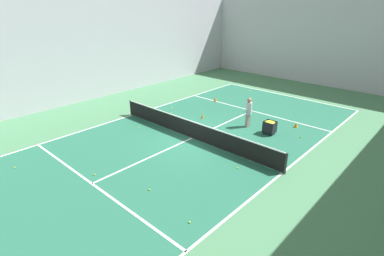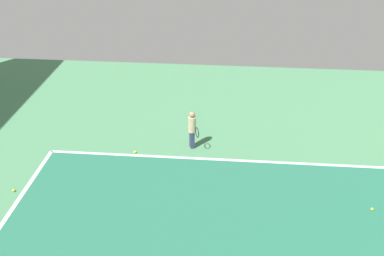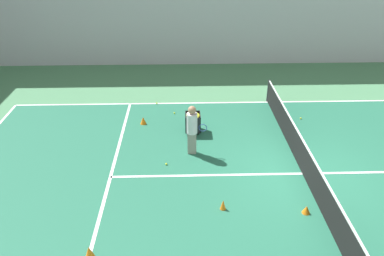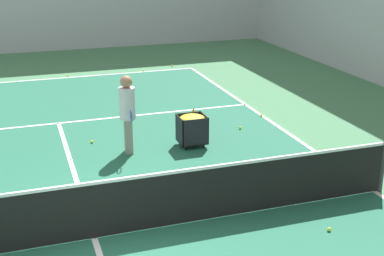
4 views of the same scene
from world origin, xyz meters
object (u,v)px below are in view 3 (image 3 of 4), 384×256
at_px(coach_at_net, 192,127).
at_px(ball_cart, 193,119).
at_px(training_cone_1, 306,209).
at_px(tennis_net, 305,160).
at_px(training_cone_0, 223,205).

xyz_separation_m(coach_at_net, ball_cart, (1.49, -0.07, -0.48)).
bearing_deg(training_cone_1, ball_cart, 32.70).
relative_size(tennis_net, training_cone_1, 46.23).
bearing_deg(training_cone_0, training_cone_1, -95.81).
bearing_deg(ball_cart, coach_at_net, 177.26).
height_order(ball_cart, training_cone_0, ball_cart).
xyz_separation_m(tennis_net, training_cone_1, (-1.82, 0.44, -0.40)).
distance_m(coach_at_net, ball_cart, 1.56).
relative_size(training_cone_0, training_cone_1, 1.28).
bearing_deg(ball_cart, tennis_net, -129.54).
bearing_deg(training_cone_0, coach_at_net, 14.87).
xyz_separation_m(ball_cart, training_cone_1, (-4.63, -2.97, -0.42)).
height_order(ball_cart, training_cone_1, ball_cart).
height_order(tennis_net, ball_cart, tennis_net).
xyz_separation_m(tennis_net, ball_cart, (2.81, 3.41, 0.02)).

